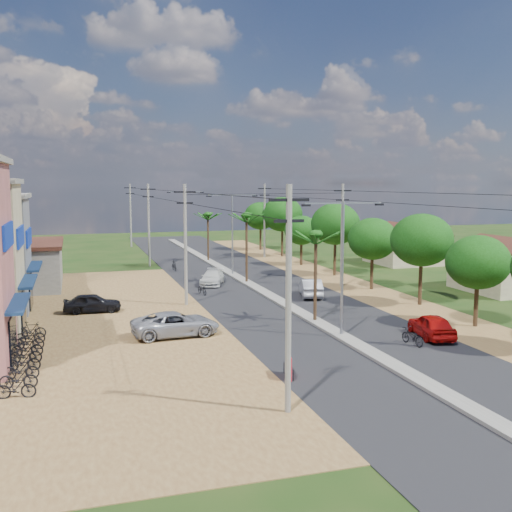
{
  "coord_description": "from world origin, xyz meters",
  "views": [
    {
      "loc": [
        -14.88,
        -31.4,
        9.02
      ],
      "look_at": [
        -0.35,
        15.97,
        3.0
      ],
      "focal_mm": 42.0,
      "sensor_mm": 36.0,
      "label": 1
    }
  ],
  "objects_px": {
    "car_silver_mid": "(311,288)",
    "car_white_far": "(212,278)",
    "car_parked_dark": "(92,303)",
    "parked_scooter_row": "(25,354)",
    "roadside_sign": "(289,366)",
    "moto_rider_east": "(412,337)",
    "car_parked_silver": "(176,325)",
    "car_red_near": "(431,326)"
  },
  "relations": [
    {
      "from": "roadside_sign",
      "to": "car_white_far",
      "type": "bearing_deg",
      "value": 95.79
    },
    {
      "from": "car_white_far",
      "to": "parked_scooter_row",
      "type": "xyz_separation_m",
      "value": [
        -14.28,
        -20.16,
        -0.14
      ]
    },
    {
      "from": "car_red_near",
      "to": "moto_rider_east",
      "type": "distance_m",
      "value": 2.26
    },
    {
      "from": "car_red_near",
      "to": "car_silver_mid",
      "type": "bearing_deg",
      "value": -71.26
    },
    {
      "from": "car_parked_silver",
      "to": "car_parked_dark",
      "type": "height_order",
      "value": "car_parked_silver"
    },
    {
      "from": "car_parked_silver",
      "to": "roadside_sign",
      "type": "xyz_separation_m",
      "value": [
        3.78,
        -9.11,
        -0.15
      ]
    },
    {
      "from": "car_parked_dark",
      "to": "moto_rider_east",
      "type": "xyz_separation_m",
      "value": [
        16.82,
        -14.11,
        -0.2
      ]
    },
    {
      "from": "car_white_far",
      "to": "moto_rider_east",
      "type": "bearing_deg",
      "value": -53.44
    },
    {
      "from": "roadside_sign",
      "to": "car_silver_mid",
      "type": "bearing_deg",
      "value": 75.8
    },
    {
      "from": "car_parked_dark",
      "to": "parked_scooter_row",
      "type": "bearing_deg",
      "value": 164.12
    },
    {
      "from": "roadside_sign",
      "to": "parked_scooter_row",
      "type": "relative_size",
      "value": 0.12
    },
    {
      "from": "car_silver_mid",
      "to": "moto_rider_east",
      "type": "distance_m",
      "value": 15.09
    },
    {
      "from": "car_red_near",
      "to": "moto_rider_east",
      "type": "height_order",
      "value": "car_red_near"
    },
    {
      "from": "moto_rider_east",
      "to": "car_silver_mid",
      "type": "bearing_deg",
      "value": -97.23
    },
    {
      "from": "roadside_sign",
      "to": "car_parked_dark",
      "type": "bearing_deg",
      "value": 126.44
    },
    {
      "from": "car_parked_dark",
      "to": "roadside_sign",
      "type": "distance_m",
      "value": 19.22
    },
    {
      "from": "car_silver_mid",
      "to": "car_parked_silver",
      "type": "height_order",
      "value": "car_silver_mid"
    },
    {
      "from": "car_silver_mid",
      "to": "moto_rider_east",
      "type": "height_order",
      "value": "car_silver_mid"
    },
    {
      "from": "moto_rider_east",
      "to": "car_parked_silver",
      "type": "bearing_deg",
      "value": -32.53
    },
    {
      "from": "roadside_sign",
      "to": "parked_scooter_row",
      "type": "height_order",
      "value": "roadside_sign"
    },
    {
      "from": "moto_rider_east",
      "to": "parked_scooter_row",
      "type": "bearing_deg",
      "value": -14.65
    },
    {
      "from": "car_parked_dark",
      "to": "moto_rider_east",
      "type": "height_order",
      "value": "car_parked_dark"
    },
    {
      "from": "parked_scooter_row",
      "to": "moto_rider_east",
      "type": "bearing_deg",
      "value": -7.62
    },
    {
      "from": "car_red_near",
      "to": "parked_scooter_row",
      "type": "height_order",
      "value": "car_red_near"
    },
    {
      "from": "parked_scooter_row",
      "to": "car_red_near",
      "type": "bearing_deg",
      "value": -4.16
    },
    {
      "from": "car_parked_silver",
      "to": "parked_scooter_row",
      "type": "bearing_deg",
      "value": 106.4
    },
    {
      "from": "car_red_near",
      "to": "roadside_sign",
      "type": "relative_size",
      "value": 3.06
    },
    {
      "from": "car_parked_dark",
      "to": "parked_scooter_row",
      "type": "relative_size",
      "value": 0.36
    },
    {
      "from": "car_silver_mid",
      "to": "roadside_sign",
      "type": "distance_m",
      "value": 20.24
    },
    {
      "from": "car_white_far",
      "to": "car_silver_mid",
      "type": "bearing_deg",
      "value": -29.94
    },
    {
      "from": "car_white_far",
      "to": "roadside_sign",
      "type": "height_order",
      "value": "car_white_far"
    },
    {
      "from": "car_red_near",
      "to": "parked_scooter_row",
      "type": "relative_size",
      "value": 0.38
    },
    {
      "from": "car_parked_dark",
      "to": "parked_scooter_row",
      "type": "height_order",
      "value": "car_parked_dark"
    },
    {
      "from": "parked_scooter_row",
      "to": "car_parked_silver",
      "type": "bearing_deg",
      "value": 21.07
    },
    {
      "from": "car_parked_silver",
      "to": "moto_rider_east",
      "type": "bearing_deg",
      "value": -120.17
    },
    {
      "from": "car_parked_dark",
      "to": "car_parked_silver",
      "type": "bearing_deg",
      "value": -149.45
    },
    {
      "from": "car_parked_silver",
      "to": "car_parked_dark",
      "type": "xyz_separation_m",
      "value": [
        -4.5,
        8.23,
        -0.05
      ]
    },
    {
      "from": "car_red_near",
      "to": "car_parked_silver",
      "type": "xyz_separation_m",
      "value": [
        -14.28,
        4.77,
        0.01
      ]
    },
    {
      "from": "car_red_near",
      "to": "car_parked_silver",
      "type": "relative_size",
      "value": 0.8
    },
    {
      "from": "car_silver_mid",
      "to": "moto_rider_east",
      "type": "relative_size",
      "value": 2.45
    },
    {
      "from": "car_silver_mid",
      "to": "car_white_far",
      "type": "height_order",
      "value": "car_silver_mid"
    },
    {
      "from": "car_parked_silver",
      "to": "moto_rider_east",
      "type": "relative_size",
      "value": 2.89
    }
  ]
}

